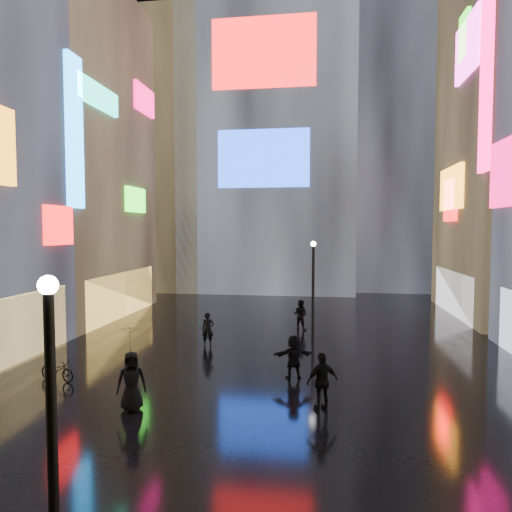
% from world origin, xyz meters
% --- Properties ---
extents(ground, '(140.00, 140.00, 0.00)m').
position_xyz_m(ground, '(0.00, 20.00, 0.00)').
color(ground, black).
rests_on(ground, ground).
extents(building_left_far, '(10.28, 12.00, 22.00)m').
position_xyz_m(building_left_far, '(-15.98, 26.00, 10.98)').
color(building_left_far, black).
rests_on(building_left_far, ground).
extents(tower_main, '(16.00, 14.20, 42.00)m').
position_xyz_m(tower_main, '(-3.00, 43.97, 21.01)').
color(tower_main, black).
rests_on(tower_main, ground).
extents(tower_flank_right, '(12.00, 12.00, 34.00)m').
position_xyz_m(tower_flank_right, '(9.00, 46.00, 17.00)').
color(tower_flank_right, black).
rests_on(tower_flank_right, ground).
extents(tower_flank_left, '(10.00, 10.00, 26.00)m').
position_xyz_m(tower_flank_left, '(-14.00, 42.00, 13.00)').
color(tower_flank_left, black).
rests_on(tower_flank_left, ground).
extents(lamp_near, '(0.30, 0.30, 5.20)m').
position_xyz_m(lamp_near, '(-1.87, 3.49, 2.94)').
color(lamp_near, black).
rests_on(lamp_near, ground).
extents(lamp_far, '(0.30, 0.30, 5.20)m').
position_xyz_m(lamp_far, '(1.64, 22.94, 2.94)').
color(lamp_far, black).
rests_on(lamp_far, ground).
extents(pedestrian_3, '(1.19, 0.90, 1.87)m').
position_xyz_m(pedestrian_3, '(2.18, 11.99, 0.94)').
color(pedestrian_3, black).
rests_on(pedestrian_3, ground).
extents(pedestrian_4, '(1.10, 0.91, 1.92)m').
position_xyz_m(pedestrian_4, '(-3.93, 11.02, 0.96)').
color(pedestrian_4, black).
rests_on(pedestrian_4, ground).
extents(pedestrian_5, '(1.68, 0.90, 1.73)m').
position_xyz_m(pedestrian_5, '(1.06, 14.96, 0.86)').
color(pedestrian_5, black).
rests_on(pedestrian_5, ground).
extents(pedestrian_6, '(0.70, 0.56, 1.67)m').
position_xyz_m(pedestrian_6, '(-3.53, 19.38, 0.84)').
color(pedestrian_6, black).
rests_on(pedestrian_6, ground).
extents(pedestrian_7, '(1.02, 0.92, 1.74)m').
position_xyz_m(pedestrian_7, '(0.90, 23.82, 0.87)').
color(pedestrian_7, black).
rests_on(pedestrian_7, ground).
extents(umbrella_2, '(1.20, 1.19, 0.83)m').
position_xyz_m(umbrella_2, '(-3.93, 11.02, 2.34)').
color(umbrella_2, black).
rests_on(umbrella_2, pedestrian_4).
extents(bicycle, '(1.72, 0.96, 0.86)m').
position_xyz_m(bicycle, '(-7.98, 13.35, 0.43)').
color(bicycle, black).
rests_on(bicycle, ground).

